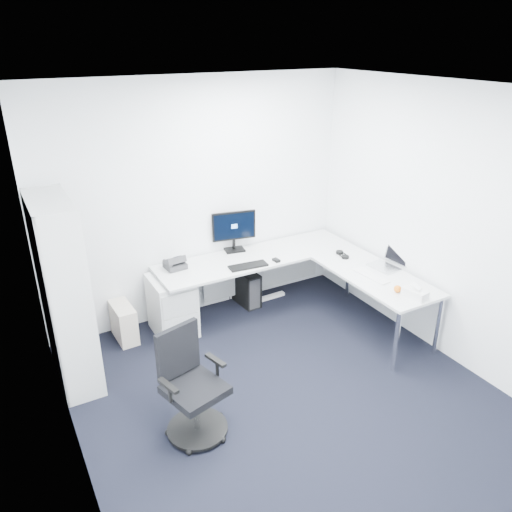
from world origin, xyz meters
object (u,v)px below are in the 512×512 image
task_chair (195,387)px  laptop (385,258)px  bookshelf (64,294)px  l_desk (272,294)px  monitor (234,231)px

task_chair → laptop: 2.61m
bookshelf → task_chair: bearing=-60.7°
l_desk → task_chair: 1.91m
l_desk → bookshelf: size_ratio=1.33×
monitor → laptop: (1.22, -1.23, -0.13)m
bookshelf → task_chair: size_ratio=1.91×
l_desk → laptop: laptop is taller
laptop → l_desk: bearing=144.4°
l_desk → monitor: size_ratio=4.60×
bookshelf → monitor: 2.09m
task_chair → laptop: bearing=-1.6°
task_chair → laptop: size_ratio=2.80×
l_desk → laptop: bearing=-30.9°
bookshelf → task_chair: bookshelf is taller
l_desk → monitor: monitor is taller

